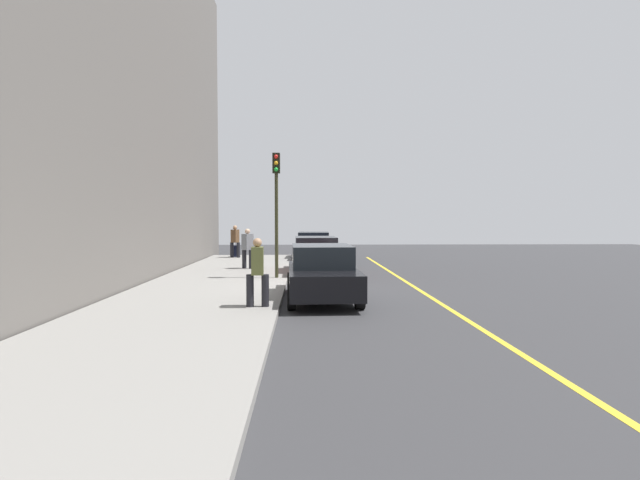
{
  "coord_description": "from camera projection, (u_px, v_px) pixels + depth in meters",
  "views": [
    {
      "loc": [
        15.01,
        -0.39,
        2.26
      ],
      "look_at": [
        -0.56,
        0.08,
        1.58
      ],
      "focal_mm": 28.38,
      "sensor_mm": 36.0,
      "label": 1
    }
  ],
  "objects": [
    {
      "name": "pedestrian_grey_coat",
      "position": [
        248.0,
        247.0,
        21.15
      ],
      "size": [
        0.53,
        0.49,
        1.67
      ],
      "color": "black",
      "rests_on": "sidewalk"
    },
    {
      "name": "parked_car_black",
      "position": [
        322.0,
        273.0,
        13.84
      ],
      "size": [
        4.42,
        2.01,
        1.51
      ],
      "color": "black",
      "rests_on": "ground"
    },
    {
      "name": "pedestrian_olive_coat",
      "position": [
        258.0,
        270.0,
        12.0
      ],
      "size": [
        0.46,
        0.54,
        1.63
      ],
      "color": "black",
      "rests_on": "sidewalk"
    },
    {
      "name": "parked_car_navy",
      "position": [
        314.0,
        246.0,
        27.17
      ],
      "size": [
        4.76,
        1.99,
        1.51
      ],
      "color": "black",
      "rests_on": "ground"
    },
    {
      "name": "ground_plane",
      "position": [
        318.0,
        294.0,
        15.1
      ],
      "size": [
        56.0,
        56.0,
        0.0
      ],
      "primitive_type": "plane",
      "color": "#333335"
    },
    {
      "name": "traffic_light_pole",
      "position": [
        276.0,
        194.0,
        17.77
      ],
      "size": [
        0.35,
        0.26,
        4.39
      ],
      "color": "#2D2D19",
      "rests_on": "sidewalk"
    },
    {
      "name": "building_facade",
      "position": [
        109.0,
        37.0,
        14.59
      ],
      "size": [
        32.0,
        0.8,
        15.0
      ],
      "primitive_type": "cube",
      "color": "#66605B",
      "rests_on": "ground"
    },
    {
      "name": "lane_stripe_centre",
      "position": [
        424.0,
        293.0,
        15.2
      ],
      "size": [
        28.0,
        0.14,
        0.01
      ],
      "primitive_type": "cube",
      "color": "gold",
      "rests_on": "ground"
    },
    {
      "name": "pedestrian_brown_coat",
      "position": [
        235.0,
        240.0,
        27.06
      ],
      "size": [
        0.53,
        0.55,
        1.72
      ],
      "color": "black",
      "rests_on": "sidewalk"
    },
    {
      "name": "rolling_suitcase",
      "position": [
        236.0,
        251.0,
        27.56
      ],
      "size": [
        0.34,
        0.22,
        0.98
      ],
      "color": "#191E38",
      "rests_on": "sidewalk"
    },
    {
      "name": "sidewalk",
      "position": [
        207.0,
        292.0,
        15.0
      ],
      "size": [
        28.0,
        4.6,
        0.15
      ],
      "primitive_type": "cube",
      "color": "gray",
      "rests_on": "ground"
    },
    {
      "name": "parked_car_red",
      "position": [
        316.0,
        256.0,
        20.06
      ],
      "size": [
        4.4,
        1.99,
        1.51
      ],
      "color": "black",
      "rests_on": "ground"
    }
  ]
}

